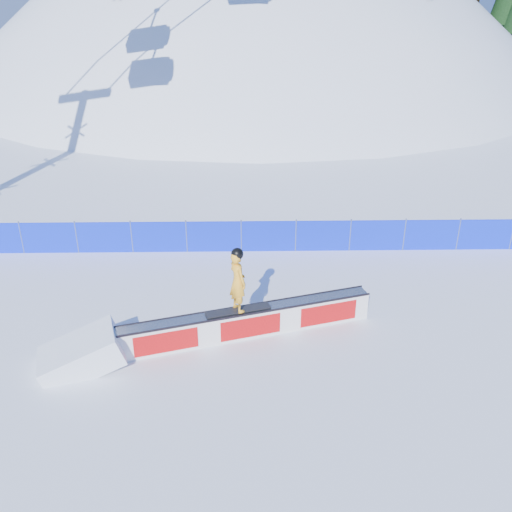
{
  "coord_description": "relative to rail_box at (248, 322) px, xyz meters",
  "views": [
    {
      "loc": [
        -0.81,
        -14.56,
        9.1
      ],
      "look_at": [
        -0.53,
        0.47,
        1.76
      ],
      "focal_mm": 40.0,
      "sensor_mm": 36.0,
      "label": 1
    }
  ],
  "objects": [
    {
      "name": "snow_ramp",
      "position": [
        -4.34,
        -1.31,
        -0.43
      ],
      "size": [
        2.5,
        1.95,
        1.37
      ],
      "primitive_type": null,
      "rotation": [
        0.0,
        -0.31,
        0.29
      ],
      "color": "white",
      "rests_on": "ground"
    },
    {
      "name": "safety_fence",
      "position": [
        0.78,
        5.53,
        0.17
      ],
      "size": [
        22.05,
        0.05,
        1.3
      ],
      "color": "#0923E2",
      "rests_on": "ground"
    },
    {
      "name": "snowboarder",
      "position": [
        -0.28,
        -0.08,
        1.38
      ],
      "size": [
        1.84,
        0.84,
        1.9
      ],
      "rotation": [
        0.0,
        0.0,
        2.1
      ],
      "color": "black",
      "rests_on": "rail_box"
    },
    {
      "name": "snow_hill",
      "position": [
        0.78,
        43.03,
        -18.43
      ],
      "size": [
        64.0,
        64.0,
        64.0
      ],
      "color": "white",
      "rests_on": "ground"
    },
    {
      "name": "rail_box",
      "position": [
        0.0,
        0.0,
        0.0
      ],
      "size": [
        7.08,
        2.58,
        0.87
      ],
      "rotation": [
        0.0,
        0.0,
        0.29
      ],
      "color": "white",
      "rests_on": "ground"
    },
    {
      "name": "ground",
      "position": [
        0.78,
        1.03,
        -0.43
      ],
      "size": [
        160.0,
        160.0,
        0.0
      ],
      "primitive_type": "plane",
      "color": "white",
      "rests_on": "ground"
    }
  ]
}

